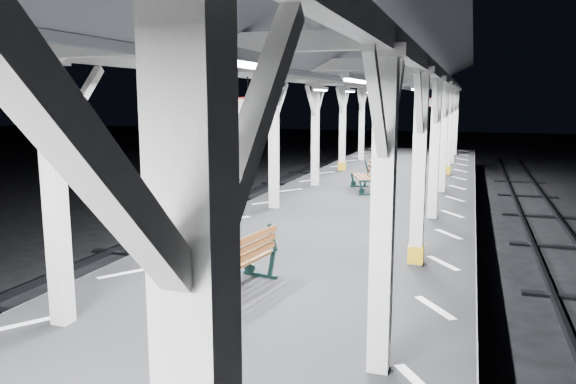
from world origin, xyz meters
The scene contains 8 objects.
ground centered at (0.00, 0.00, 0.00)m, with size 120.00×120.00×0.00m, color black.
platform centered at (0.00, 0.00, 0.50)m, with size 6.00×50.00×1.00m, color black.
hazard_stripes_left centered at (-2.45, 0.00, 1.00)m, with size 1.00×48.00×0.01m, color silver.
hazard_stripes_right centered at (2.45, 0.00, 1.00)m, with size 1.00×48.00×0.01m, color silver.
track_left centered at (-5.00, 0.00, 0.08)m, with size 2.20×60.00×0.16m.
canopy centered at (0.00, -0.02, 4.56)m, with size 5.40×49.00×4.65m.
bench_mid centered at (-0.32, -0.29, 1.48)m, with size 0.86×1.73×0.90m.
bench_far centered at (-0.18, 9.40, 1.47)m, with size 1.13×1.75×0.89m.
Camera 1 is at (2.81, -7.53, 3.82)m, focal length 35.00 mm.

